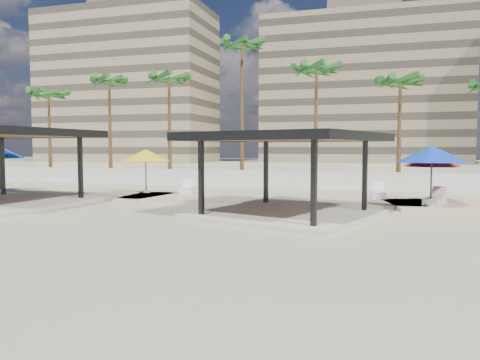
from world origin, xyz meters
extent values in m
plane|color=#CEC188|center=(0.00, 0.00, 0.00)|extent=(200.00, 200.00, 0.00)
cube|color=#C6B284|center=(-12.00, 7.50, 0.06)|extent=(16.40, 6.19, 0.24)
cube|color=#C6B284|center=(2.00, 7.00, 0.06)|extent=(16.24, 5.11, 0.24)
cube|color=silver|center=(0.00, 16.00, 0.60)|extent=(56.00, 0.30, 1.20)
cube|color=#937F60|center=(-42.00, 68.00, 15.00)|extent=(34.00, 16.00, 30.00)
cube|color=#595147|center=(-42.00, 68.00, 31.20)|extent=(11.90, 9.60, 2.40)
cube|color=#847259|center=(4.00, 78.00, 14.00)|extent=(38.00, 16.00, 28.00)
cube|color=#595147|center=(4.00, 78.00, 29.20)|extent=(13.30, 9.60, 2.40)
cube|color=beige|center=(4.03, 1.83, 0.10)|extent=(8.26, 8.26, 0.20)
cube|color=black|center=(0.90, 0.22, 1.69)|extent=(0.23, 0.23, 2.99)
cube|color=black|center=(2.42, 4.96, 1.69)|extent=(0.23, 0.23, 2.99)
cube|color=black|center=(5.65, -1.30, 1.69)|extent=(0.23, 0.23, 2.99)
cube|color=black|center=(7.16, 3.44, 1.69)|extent=(0.23, 0.23, 2.99)
cube|color=brown|center=(4.03, 1.83, 3.33)|extent=(8.51, 8.51, 0.28)
cube|color=black|center=(3.00, -1.40, 3.33)|extent=(6.58, 2.21, 0.34)
cube|color=black|center=(5.07, 5.05, 3.33)|extent=(6.58, 2.21, 0.34)
cube|color=black|center=(0.81, 2.86, 3.33)|extent=(2.21, 6.58, 0.34)
cube|color=black|center=(7.26, 0.80, 3.33)|extent=(2.21, 6.58, 0.34)
cube|color=beige|center=(-10.27, 1.35, 0.11)|extent=(7.51, 7.51, 0.22)
cube|color=black|center=(-12.82, 4.19, 1.84)|extent=(0.20, 0.20, 3.24)
cube|color=black|center=(-7.43, 3.90, 1.84)|extent=(0.20, 0.20, 3.24)
cube|color=black|center=(-10.07, 5.02, 3.61)|extent=(7.45, 0.54, 0.37)
cube|color=black|center=(-6.61, 1.15, 3.61)|extent=(0.54, 7.45, 0.37)
cylinder|color=beige|center=(-5.71, 7.88, 0.24)|extent=(0.50, 0.50, 0.12)
cylinder|color=#262628|center=(-5.71, 7.88, 1.39)|extent=(0.07, 0.07, 2.42)
cone|color=yellow|center=(-5.71, 7.88, 2.43)|extent=(3.50, 3.50, 0.71)
cylinder|color=beige|center=(10.20, 7.44, 0.24)|extent=(0.47, 0.47, 0.11)
cylinder|color=#262628|center=(10.20, 7.44, 1.32)|extent=(0.07, 0.07, 2.28)
cone|color=red|center=(10.20, 7.44, 2.30)|extent=(3.09, 3.09, 0.66)
cylinder|color=beige|center=(10.04, 5.80, 0.25)|extent=(0.54, 0.54, 0.13)
cylinder|color=#262628|center=(10.04, 5.80, 1.48)|extent=(0.08, 0.08, 2.61)
cone|color=#0F3AB9|center=(10.04, 5.80, 2.60)|extent=(3.93, 3.93, 0.76)
cylinder|color=beige|center=(-14.61, 5.80, 0.25)|extent=(0.55, 0.55, 0.13)
cube|color=silver|center=(-3.21, 8.29, 0.32)|extent=(1.24, 2.06, 0.27)
cube|color=silver|center=(-3.21, 8.29, 0.48)|extent=(1.24, 2.06, 0.06)
cube|color=silver|center=(-3.44, 9.01, 0.71)|extent=(0.81, 0.83, 0.49)
cube|color=silver|center=(10.30, 6.62, 0.32)|extent=(1.28, 2.09, 0.28)
cube|color=silver|center=(10.30, 6.62, 0.49)|extent=(1.28, 2.09, 0.06)
cube|color=silver|center=(10.55, 7.35, 0.72)|extent=(0.83, 0.85, 0.50)
cube|color=silver|center=(7.72, 9.20, 0.32)|extent=(0.81, 2.04, 0.28)
cube|color=silver|center=(7.72, 9.20, 0.49)|extent=(0.81, 2.04, 0.06)
cube|color=silver|center=(7.67, 9.98, 0.73)|extent=(0.70, 0.73, 0.51)
cone|color=brown|center=(-21.00, 18.30, 3.92)|extent=(0.36, 0.36, 7.84)
ellipsoid|color=#1F551E|center=(-21.00, 18.30, 7.59)|extent=(3.00, 3.00, 1.80)
cone|color=brown|center=(-15.00, 18.70, 4.42)|extent=(0.36, 0.36, 8.84)
ellipsoid|color=#1F551E|center=(-15.00, 18.70, 8.59)|extent=(3.00, 3.00, 1.80)
cone|color=brown|center=(-9.00, 18.10, 4.36)|extent=(0.36, 0.36, 8.71)
ellipsoid|color=#1F551E|center=(-9.00, 18.10, 8.46)|extent=(3.00, 3.00, 1.80)
cone|color=brown|center=(-3.00, 18.90, 5.61)|extent=(0.36, 0.36, 11.21)
ellipsoid|color=#1F551E|center=(-3.00, 18.90, 10.96)|extent=(3.00, 3.00, 1.80)
cone|color=brown|center=(3.00, 18.40, 4.46)|extent=(0.36, 0.36, 8.91)
ellipsoid|color=#1F551E|center=(3.00, 18.40, 8.66)|extent=(3.00, 3.00, 1.80)
cone|color=brown|center=(9.00, 18.60, 3.90)|extent=(0.36, 0.36, 7.80)
ellipsoid|color=#1F551E|center=(9.00, 18.60, 7.55)|extent=(3.00, 3.00, 1.80)
camera|label=1|loc=(7.87, -17.27, 2.90)|focal=35.00mm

